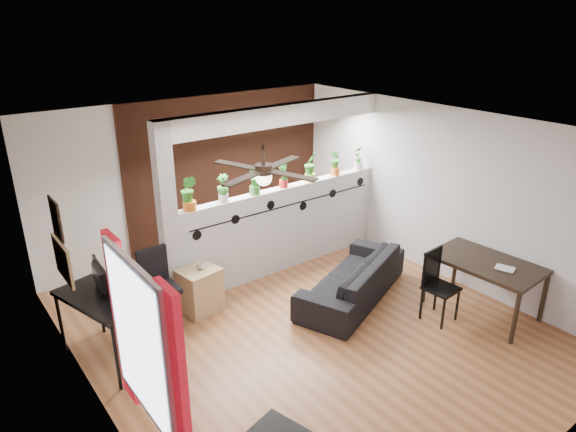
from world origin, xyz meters
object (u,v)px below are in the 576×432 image
(cup, at_px, (201,265))
(dining_table, at_px, (486,267))
(potted_plant_0, at_px, (189,192))
(potted_plant_1, at_px, (223,187))
(potted_plant_6, at_px, (359,157))
(sofa, at_px, (352,278))
(potted_plant_2, at_px, (254,179))
(cube_shelf, at_px, (200,290))
(office_chair, at_px, (159,292))
(potted_plant_3, at_px, (284,174))
(potted_plant_5, at_px, (335,162))
(computer_desk, at_px, (104,303))
(folding_chair, at_px, (436,279))
(ceiling_fan, at_px, (264,172))
(potted_plant_4, at_px, (310,166))

(cup, xyz_separation_m, dining_table, (2.99, -2.35, 0.01))
(potted_plant_0, distance_m, dining_table, 4.08)
(potted_plant_0, height_order, potted_plant_1, potted_plant_0)
(potted_plant_6, xyz_separation_m, sofa, (-1.37, -1.35, -1.27))
(potted_plant_2, xyz_separation_m, cube_shelf, (-1.16, -0.34, -1.27))
(office_chair, height_order, dining_table, office_chair)
(potted_plant_3, height_order, potted_plant_5, potted_plant_5)
(potted_plant_0, xyz_separation_m, sofa, (1.79, -1.35, -1.31))
(potted_plant_1, relative_size, office_chair, 0.39)
(computer_desk, bearing_deg, folding_chair, -24.71)
(potted_plant_2, height_order, sofa, potted_plant_2)
(ceiling_fan, relative_size, office_chair, 1.18)
(potted_plant_6, relative_size, cube_shelf, 0.65)
(folding_chair, bearing_deg, cup, 139.03)
(ceiling_fan, height_order, dining_table, ceiling_fan)
(potted_plant_3, height_order, computer_desk, potted_plant_3)
(potted_plant_0, relative_size, cup, 4.06)
(cube_shelf, height_order, computer_desk, computer_desk)
(dining_table, bearing_deg, sofa, 130.27)
(potted_plant_6, relative_size, dining_table, 0.28)
(potted_plant_3, xyz_separation_m, cup, (-1.64, -0.34, -0.89))
(potted_plant_2, distance_m, cube_shelf, 1.75)
(ceiling_fan, height_order, potted_plant_6, ceiling_fan)
(dining_table, bearing_deg, potted_plant_3, 116.59)
(potted_plant_6, height_order, sofa, potted_plant_6)
(cube_shelf, distance_m, computer_desk, 1.47)
(potted_plant_4, relative_size, cup, 3.93)
(potted_plant_0, bearing_deg, computer_desk, -156.06)
(potted_plant_2, relative_size, cube_shelf, 0.69)
(potted_plant_3, height_order, folding_chair, potted_plant_3)
(potted_plant_0, xyz_separation_m, potted_plant_4, (2.11, -0.00, -0.01))
(potted_plant_5, bearing_deg, office_chair, -175.15)
(potted_plant_1, bearing_deg, computer_desk, -161.90)
(office_chair, xyz_separation_m, folding_chair, (2.96, -2.11, 0.13))
(dining_table, bearing_deg, ceiling_fan, 163.17)
(ceiling_fan, relative_size, potted_plant_1, 3.00)
(potted_plant_4, bearing_deg, ceiling_fan, -139.76)
(potted_plant_3, relative_size, office_chair, 0.39)
(potted_plant_1, height_order, folding_chair, potted_plant_1)
(potted_plant_6, distance_m, folding_chair, 2.72)
(sofa, bearing_deg, potted_plant_5, -144.05)
(potted_plant_3, bearing_deg, folding_chair, -73.27)
(cup, bearing_deg, cube_shelf, 180.00)
(potted_plant_4, distance_m, potted_plant_5, 0.53)
(sofa, relative_size, folding_chair, 2.06)
(ceiling_fan, relative_size, potted_plant_0, 2.45)
(potted_plant_6, relative_size, sofa, 0.20)
(potted_plant_0, distance_m, cup, 1.00)
(potted_plant_5, bearing_deg, potted_plant_3, -180.00)
(potted_plant_0, xyz_separation_m, potted_plant_6, (3.16, 0.00, -0.04))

